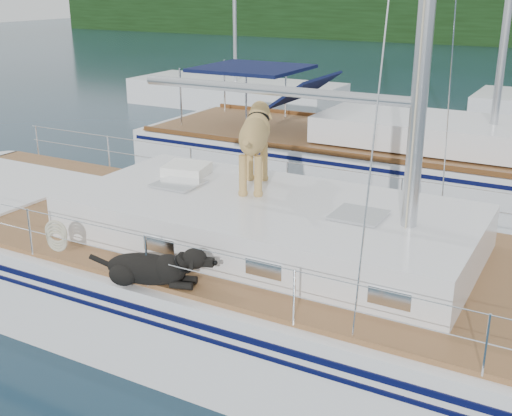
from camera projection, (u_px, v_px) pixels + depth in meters
The scene contains 4 objects.
ground at pixel (218, 313), 9.09m from camera, with size 120.00×120.00×0.00m, color black.
main_sailboat at pixel (223, 270), 8.83m from camera, with size 12.00×3.98×14.01m.
neighbor_sailboat at pixel (381, 162), 14.36m from camera, with size 11.00×3.50×13.30m.
bg_boat_west at pixel (236, 94), 24.15m from camera, with size 8.00×3.00×11.65m.
Camera 1 is at (4.38, -6.82, 4.42)m, focal length 45.00 mm.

